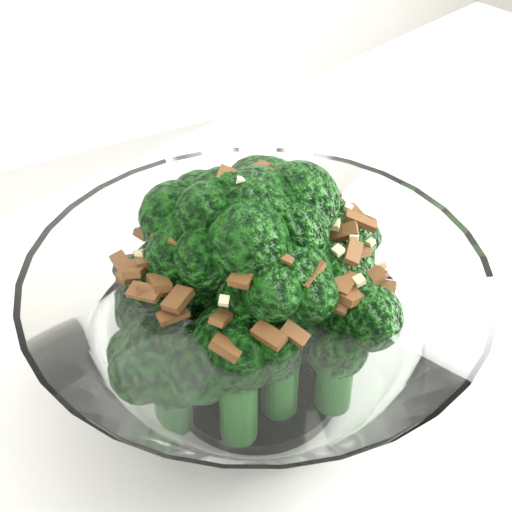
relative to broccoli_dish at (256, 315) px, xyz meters
name	(u,v)px	position (x,y,z in m)	size (l,w,h in m)	color
broccoli_dish	(256,315)	(0.00, 0.00, 0.00)	(0.25, 0.25, 0.16)	white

